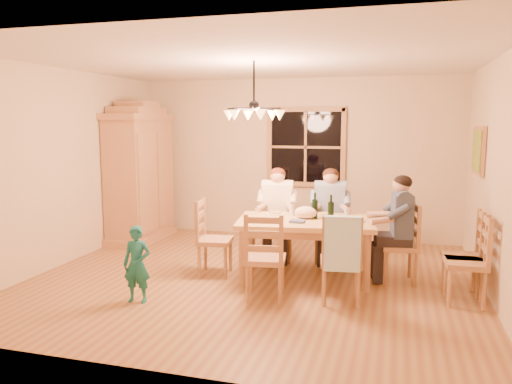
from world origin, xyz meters
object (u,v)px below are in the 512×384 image
(adult_plaid_man, at_px, (330,204))
(adult_slate_man, at_px, (400,215))
(chair_end_left, at_px, (215,252))
(child, at_px, (137,264))
(chair_far_left, at_px, (277,240))
(chair_far_right, at_px, (329,241))
(chair_spare_front, at_px, (465,276))
(chandelier, at_px, (254,113))
(wine_bottle_b, at_px, (331,208))
(wine_bottle_a, at_px, (315,206))
(chair_end_right, at_px, (398,258))
(chair_near_left, at_px, (265,272))
(chair_near_right, at_px, (341,275))
(adult_woman, at_px, (277,202))
(armoire, at_px, (140,177))
(chair_spare_back, at_px, (462,271))
(dining_table, at_px, (305,228))

(adult_plaid_man, relative_size, adult_slate_man, 1.00)
(chair_end_left, xyz_separation_m, child, (-0.48, -1.16, 0.12))
(chair_far_left, bearing_deg, chair_far_right, 180.00)
(adult_plaid_man, height_order, chair_spare_front, adult_plaid_man)
(chandelier, relative_size, wine_bottle_b, 2.33)
(wine_bottle_a, xyz_separation_m, wine_bottle_b, (0.22, -0.13, 0.00))
(chair_end_right, distance_m, child, 3.15)
(chair_near_left, height_order, chair_near_right, same)
(chair_far_right, xyz_separation_m, chair_near_left, (-0.50, -1.67, 0.00))
(wine_bottle_b, bearing_deg, adult_woman, 138.84)
(armoire, bearing_deg, adult_slate_man, -15.74)
(chair_near_right, height_order, chair_spare_back, same)
(chair_spare_front, bearing_deg, chair_end_right, 48.91)
(chair_far_left, xyz_separation_m, adult_woman, (-0.00, 0.00, 0.54))
(dining_table, relative_size, chair_near_right, 1.82)
(chair_far_left, height_order, adult_plaid_man, adult_plaid_man)
(wine_bottle_b, distance_m, chair_spare_front, 1.68)
(chair_near_left, relative_size, chair_end_left, 1.00)
(dining_table, bearing_deg, chandelier, -162.14)
(adult_woman, xyz_separation_m, adult_slate_man, (1.67, -0.54, 0.00))
(chandelier, xyz_separation_m, chair_spare_back, (2.45, 0.02, -1.77))
(wine_bottle_a, bearing_deg, chair_end_left, -167.56)
(chandelier, height_order, chair_end_right, chandelier)
(chair_far_left, bearing_deg, armoire, -22.83)
(chair_far_left, xyz_separation_m, chair_far_right, (0.73, 0.11, 0.00))
(chair_far_right, distance_m, chair_spare_front, 2.05)
(chair_far_left, bearing_deg, chandelier, 76.29)
(chandelier, distance_m, dining_table, 1.56)
(chandelier, relative_size, adult_slate_man, 0.88)
(chair_end_right, xyz_separation_m, chair_spare_front, (0.70, -0.58, 0.00))
(adult_woman, bearing_deg, child, 53.34)
(chair_far_left, xyz_separation_m, wine_bottle_a, (0.63, -0.61, 0.62))
(child, relative_size, chair_spare_front, 0.86)
(dining_table, distance_m, wine_bottle_a, 0.31)
(chair_end_left, relative_size, adult_plaid_man, 1.13)
(adult_plaid_man, xyz_separation_m, child, (-1.82, -2.16, -0.41))
(chair_far_left, height_order, child, chair_far_left)
(chair_end_right, relative_size, adult_plaid_man, 1.13)
(chair_near_right, distance_m, chair_end_right, 1.08)
(chair_end_right, xyz_separation_m, adult_woman, (-1.67, 0.54, 0.54))
(adult_slate_man, bearing_deg, child, 109.95)
(adult_woman, bearing_deg, chair_far_left, 88.52)
(chair_far_left, height_order, chair_near_right, same)
(chandelier, distance_m, armoire, 3.05)
(adult_woman, bearing_deg, adult_plaid_man, 180.00)
(dining_table, relative_size, chair_end_left, 1.82)
(chair_end_left, relative_size, chair_spare_back, 1.00)
(chair_near_right, bearing_deg, adult_woman, 117.90)
(chair_far_right, distance_m, child, 2.83)
(chair_near_left, xyz_separation_m, child, (-1.33, -0.49, 0.12))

